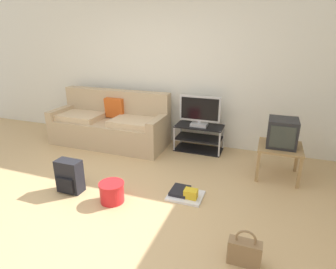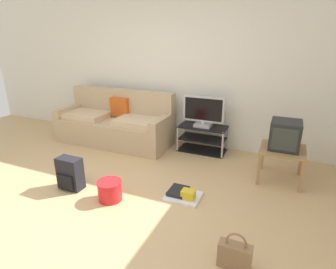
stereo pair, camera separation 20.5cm
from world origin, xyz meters
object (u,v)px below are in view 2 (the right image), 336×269
(cleaning_bucket, at_px, (110,190))
(flat_tv, at_px, (203,112))
(side_table, at_px, (282,153))
(backpack, at_px, (70,174))
(crt_tv, at_px, (285,135))
(handbag, at_px, (235,255))
(couch, at_px, (116,124))
(tv_stand, at_px, (203,138))
(floor_tray, at_px, (183,194))

(cleaning_bucket, bearing_deg, flat_tv, 72.96)
(side_table, height_order, backpack, side_table)
(crt_tv, relative_size, handbag, 1.17)
(couch, bearing_deg, side_table, -6.33)
(tv_stand, xyz_separation_m, side_table, (1.29, -0.56, 0.17))
(couch, height_order, cleaning_bucket, couch)
(tv_stand, distance_m, crt_tv, 1.46)
(cleaning_bucket, bearing_deg, backpack, 177.86)
(flat_tv, bearing_deg, crt_tv, -22.04)
(tv_stand, distance_m, floor_tray, 1.56)
(side_table, height_order, floor_tray, side_table)
(side_table, distance_m, backpack, 2.85)
(couch, xyz_separation_m, tv_stand, (1.62, 0.24, -0.13))
(side_table, bearing_deg, cleaning_bucket, -143.73)
(backpack, distance_m, handbag, 2.28)
(tv_stand, relative_size, floor_tray, 1.89)
(handbag, bearing_deg, side_table, 81.43)
(couch, xyz_separation_m, cleaning_bucket, (1.03, -1.70, -0.22))
(flat_tv, xyz_separation_m, handbag, (1.01, -2.36, -0.58))
(side_table, xyz_separation_m, floor_tray, (-1.07, -0.97, -0.36))
(handbag, xyz_separation_m, floor_tray, (-0.79, 0.85, -0.08))
(side_table, bearing_deg, crt_tv, 90.00)
(backpack, relative_size, cleaning_bucket, 1.40)
(backpack, bearing_deg, tv_stand, 48.39)
(handbag, bearing_deg, backpack, 168.03)
(flat_tv, height_order, backpack, flat_tv)
(flat_tv, relative_size, cleaning_bucket, 2.27)
(couch, xyz_separation_m, handbag, (2.63, -2.15, -0.23))
(side_table, distance_m, floor_tray, 1.49)
(backpack, distance_m, floor_tray, 1.49)
(couch, bearing_deg, floor_tray, -35.23)
(crt_tv, xyz_separation_m, backpack, (-2.50, -1.37, -0.45))
(side_table, bearing_deg, handbag, -98.57)
(flat_tv, xyz_separation_m, backpack, (-1.21, -1.89, -0.50))
(tv_stand, relative_size, flat_tv, 1.17)
(backpack, distance_m, cleaning_bucket, 0.63)
(side_table, distance_m, cleaning_bucket, 2.34)
(tv_stand, height_order, backpack, tv_stand)
(couch, xyz_separation_m, floor_tray, (1.84, -1.30, -0.31))
(tv_stand, distance_m, cleaning_bucket, 2.02)
(tv_stand, bearing_deg, backpack, -122.42)
(backpack, xyz_separation_m, floor_tray, (1.43, 0.38, -0.17))
(tv_stand, xyz_separation_m, backpack, (-1.21, -1.91, -0.02))
(flat_tv, distance_m, crt_tv, 1.39)
(flat_tv, relative_size, side_table, 1.20)
(tv_stand, relative_size, cleaning_bucket, 2.65)
(crt_tv, relative_size, cleaning_bucket, 1.33)
(flat_tv, bearing_deg, side_table, -22.66)
(tv_stand, relative_size, handbag, 2.33)
(crt_tv, xyz_separation_m, floor_tray, (-1.07, -0.99, -0.62))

